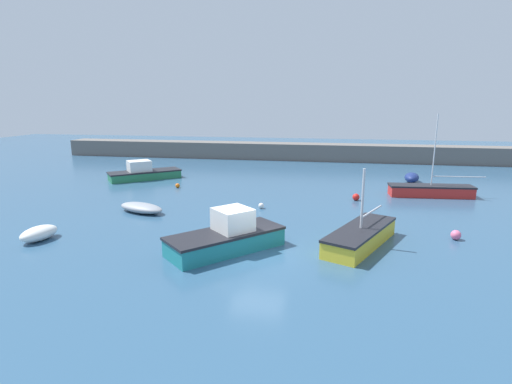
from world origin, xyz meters
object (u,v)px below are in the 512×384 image
(mooring_buoy_orange, at_px, (178,186))
(fishing_dinghy_green, at_px, (39,233))
(dinghy_near_pier, at_px, (412,177))
(mooring_buoy_white, at_px, (261,206))
(motorboat_grey_hull, at_px, (227,237))
(mooring_buoy_red, at_px, (356,197))
(sailboat_tall_mast, at_px, (431,190))
(sailboat_short_mast, at_px, (360,236))
(mooring_buoy_pink, at_px, (456,235))
(open_tender_yellow, at_px, (141,208))
(cabin_cruiser_white, at_px, (144,173))

(mooring_buoy_orange, bearing_deg, fishing_dinghy_green, -99.54)
(dinghy_near_pier, height_order, mooring_buoy_white, dinghy_near_pier)
(fishing_dinghy_green, distance_m, mooring_buoy_orange, 13.37)
(motorboat_grey_hull, bearing_deg, mooring_buoy_red, -167.13)
(sailboat_tall_mast, bearing_deg, sailboat_short_mast, 59.05)
(motorboat_grey_hull, bearing_deg, dinghy_near_pier, -168.50)
(mooring_buoy_pink, xyz_separation_m, mooring_buoy_white, (-10.73, 4.19, -0.06))
(fishing_dinghy_green, relative_size, mooring_buoy_orange, 5.99)
(motorboat_grey_hull, bearing_deg, sailboat_tall_mast, -178.52)
(sailboat_short_mast, bearing_deg, sailboat_tall_mast, 178.53)
(open_tender_yellow, height_order, sailboat_tall_mast, sailboat_tall_mast)
(sailboat_tall_mast, relative_size, mooring_buoy_pink, 13.59)
(sailboat_short_mast, relative_size, mooring_buoy_pink, 11.58)
(cabin_cruiser_white, relative_size, mooring_buoy_red, 12.33)
(dinghy_near_pier, relative_size, motorboat_grey_hull, 0.44)
(motorboat_grey_hull, height_order, mooring_buoy_red, motorboat_grey_hull)
(fishing_dinghy_green, xyz_separation_m, mooring_buoy_red, (16.23, 11.45, -0.11))
(mooring_buoy_orange, height_order, mooring_buoy_red, mooring_buoy_red)
(open_tender_yellow, xyz_separation_m, cabin_cruiser_white, (-4.86, 10.35, 0.29))
(mooring_buoy_red, bearing_deg, fishing_dinghy_green, -144.80)
(sailboat_tall_mast, relative_size, motorboat_grey_hull, 1.23)
(cabin_cruiser_white, bearing_deg, fishing_dinghy_green, -122.20)
(mooring_buoy_red, bearing_deg, motorboat_grey_hull, -120.56)
(mooring_buoy_orange, height_order, mooring_buoy_white, mooring_buoy_white)
(open_tender_yellow, distance_m, mooring_buoy_orange, 7.40)
(open_tender_yellow, relative_size, mooring_buoy_pink, 7.20)
(sailboat_tall_mast, distance_m, motorboat_grey_hull, 17.97)
(mooring_buoy_red, bearing_deg, mooring_buoy_pink, -59.24)
(mooring_buoy_red, bearing_deg, mooring_buoy_white, -151.69)
(cabin_cruiser_white, height_order, motorboat_grey_hull, motorboat_grey_hull)
(mooring_buoy_pink, bearing_deg, motorboat_grey_hull, -162.34)
(open_tender_yellow, height_order, dinghy_near_pier, dinghy_near_pier)
(cabin_cruiser_white, xyz_separation_m, motorboat_grey_hull, (11.86, -15.76, 0.07))
(fishing_dinghy_green, height_order, mooring_buoy_white, fishing_dinghy_green)
(mooring_buoy_pink, bearing_deg, mooring_buoy_red, 120.76)
(mooring_buoy_white, bearing_deg, open_tender_yellow, -162.56)
(fishing_dinghy_green, height_order, mooring_buoy_red, fishing_dinghy_green)
(mooring_buoy_white, bearing_deg, mooring_buoy_pink, -21.32)
(open_tender_yellow, xyz_separation_m, fishing_dinghy_green, (-2.69, -5.79, 0.06))
(cabin_cruiser_white, bearing_deg, sailboat_tall_mast, -45.55)
(cabin_cruiser_white, distance_m, mooring_buoy_red, 18.99)
(dinghy_near_pier, relative_size, cabin_cruiser_white, 0.39)
(fishing_dinghy_green, bearing_deg, mooring_buoy_red, 136.86)
(dinghy_near_pier, bearing_deg, open_tender_yellow, -44.82)
(cabin_cruiser_white, relative_size, mooring_buoy_white, 16.61)
(sailboat_short_mast, height_order, dinghy_near_pier, sailboat_short_mast)
(dinghy_near_pier, xyz_separation_m, mooring_buoy_red, (-5.14, -7.67, -0.16))
(sailboat_short_mast, height_order, mooring_buoy_pink, sailboat_short_mast)
(open_tender_yellow, bearing_deg, mooring_buoy_red, -137.64)
(open_tender_yellow, relative_size, dinghy_near_pier, 1.49)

